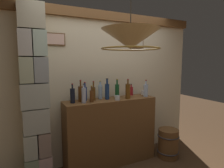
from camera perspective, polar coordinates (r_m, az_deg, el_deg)
The scene contains 19 objects.
panelled_rear_partition at distance 3.22m, azimuth -2.58°, elevation 0.57°, with size 3.56×0.15×2.49m.
stone_pillar at distance 2.82m, azimuth -22.42°, elevation -3.25°, with size 0.36×0.34×2.42m.
bar_shelf_unit at distance 3.17m, azimuth -0.42°, elevation -14.19°, with size 1.50×0.39×1.08m, color brown.
liquor_bottle_gin at distance 2.99m, azimuth -1.49°, elevation -2.11°, with size 0.07×0.07×0.33m.
liquor_bottle_vermouth at distance 3.04m, azimuth 4.83°, elevation -2.12°, with size 0.08×0.08×0.32m.
liquor_bottle_tequila at distance 2.76m, azimuth -8.55°, elevation -3.35°, with size 0.06×0.06×0.28m.
liquor_bottle_rye at distance 3.03m, azimuth -3.57°, elevation -2.29°, with size 0.06×0.06×0.29m.
liquor_bottle_vodka at distance 3.26m, azimuth 10.19°, elevation -1.87°, with size 0.08×0.08×0.29m.
liquor_bottle_sherry at distance 2.80m, azimuth -6.19°, elevation -3.56°, with size 0.06×0.06×0.25m.
liquor_bottle_rum at distance 2.86m, azimuth -9.46°, elevation -2.86°, with size 0.08×0.08×0.33m.
liquor_bottle_bourbon at distance 2.78m, azimuth -11.87°, elevation -3.41°, with size 0.07×0.07×0.29m.
liquor_bottle_scotch at distance 3.36m, azimuth 5.82°, elevation -2.09°, with size 0.07×0.07×0.20m.
liquor_bottle_port at distance 3.10m, azimuth 1.55°, elevation -2.01°, with size 0.07×0.07×0.31m.
liquor_bottle_amaro at distance 2.93m, azimuth -5.61°, elevation -2.80°, with size 0.06×0.06×0.30m.
liquor_bottle_whiskey at distance 2.93m, azimuth -8.19°, elevation -2.78°, with size 0.06×0.06×0.29m.
glass_tumbler_rocks at distance 2.94m, azimuth 1.62°, elevation -4.22°, with size 0.08×0.08×0.07m.
glass_tumbler_highball at distance 3.44m, azimuth 9.42°, elevation -2.58°, with size 0.07×0.07×0.08m.
pendant_lamp at distance 2.06m, azimuth 5.61°, elevation 13.21°, with size 0.63×0.63×0.62m.
wooden_barrel at distance 3.58m, azimuth 16.63°, elevation -16.83°, with size 0.37×0.37×0.50m.
Camera 1 is at (-1.31, -1.82, 1.69)m, focal length 30.19 mm.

